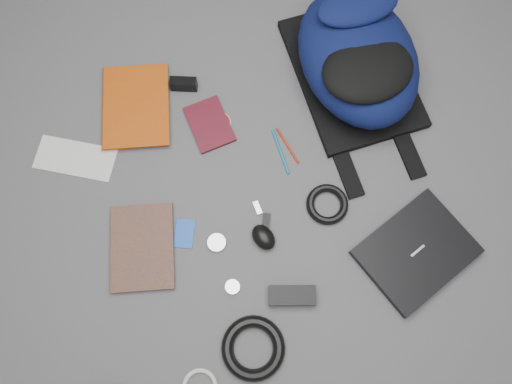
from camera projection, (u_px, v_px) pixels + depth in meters
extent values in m
plane|color=#4F4F51|center=(256.00, 194.00, 1.55)|extent=(4.00, 4.00, 0.00)
cube|color=black|center=(416.00, 252.00, 1.48)|extent=(0.39, 0.36, 0.03)
imported|color=#983608|center=(102.00, 109.00, 1.61)|extent=(0.25, 0.32, 0.03)
imported|color=#A0510B|center=(111.00, 250.00, 1.49)|extent=(0.22, 0.28, 0.02)
cube|color=silver|center=(75.00, 158.00, 1.58)|extent=(0.27, 0.20, 0.00)
cube|color=#3D0B14|center=(209.00, 124.00, 1.61)|extent=(0.15, 0.19, 0.01)
cube|color=black|center=(184.00, 84.00, 1.63)|extent=(0.09, 0.05, 0.05)
cylinder|color=silver|center=(219.00, 123.00, 1.61)|extent=(0.10, 0.10, 0.00)
cylinder|color=#0E6882|center=(281.00, 152.00, 1.58)|extent=(0.02, 0.16, 0.01)
cylinder|color=#9A220B|center=(288.00, 146.00, 1.59)|extent=(0.05, 0.13, 0.01)
cube|color=#174AB0|center=(184.00, 234.00, 1.51)|extent=(0.08, 0.10, 0.00)
cube|color=black|center=(266.00, 223.00, 1.52)|extent=(0.04, 0.06, 0.01)
cube|color=#A8A8AA|center=(258.00, 208.00, 1.53)|extent=(0.02, 0.04, 0.01)
ellipsoid|color=black|center=(264.00, 237.00, 1.49)|extent=(0.09, 0.10, 0.04)
cylinder|color=#B6B6B8|center=(217.00, 243.00, 1.50)|extent=(0.06, 0.06, 0.01)
cylinder|color=silver|center=(233.00, 287.00, 1.46)|extent=(0.06, 0.06, 0.01)
torus|color=black|center=(327.00, 204.00, 1.53)|extent=(0.17, 0.17, 0.03)
cube|color=black|center=(292.00, 296.00, 1.45)|extent=(0.14, 0.08, 0.03)
torus|color=black|center=(253.00, 348.00, 1.40)|extent=(0.24, 0.24, 0.04)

